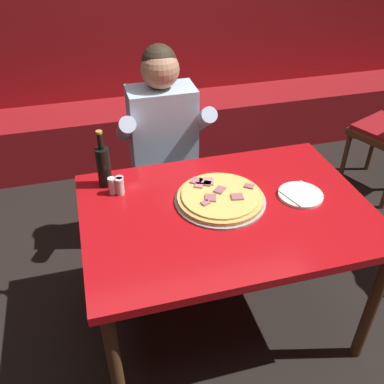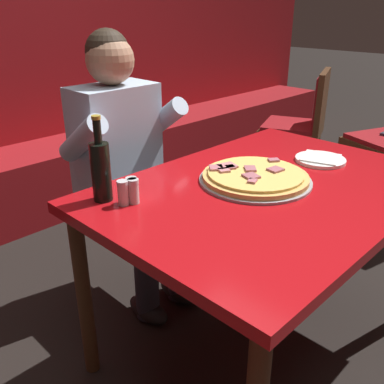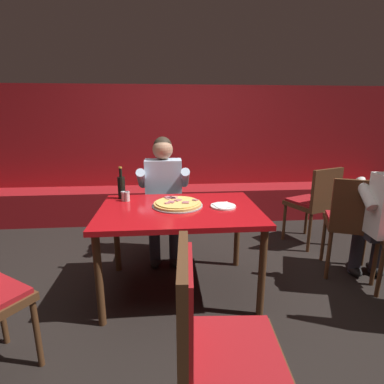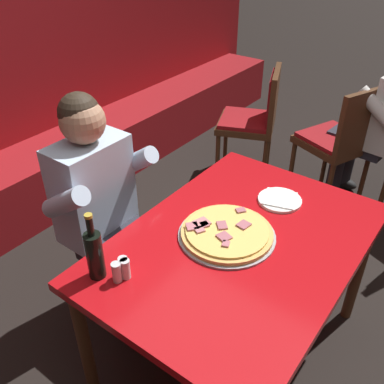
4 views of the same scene
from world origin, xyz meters
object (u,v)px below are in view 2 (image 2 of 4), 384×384
plate_white_paper (320,159)px  shaker_red_pepper_flakes (123,194)px  pizza (255,177)px  dining_chair_near_right (302,121)px  shaker_black_pepper (134,192)px  main_dining_table (269,204)px  diner_seated_blue_shirt (128,162)px  shaker_oregano (132,191)px  beer_bottle (101,169)px

plate_white_paper → shaker_red_pepper_flakes: bearing=163.6°
pizza → plate_white_paper: (0.38, -0.06, -0.01)m
pizza → dining_chair_near_right: bearing=24.9°
shaker_black_pepper → main_dining_table: bearing=-27.9°
diner_seated_blue_shirt → shaker_black_pepper: bearing=-125.4°
shaker_red_pepper_flakes → diner_seated_blue_shirt: 0.56m
plate_white_paper → main_dining_table: bearing=-179.6°
plate_white_paper → dining_chair_near_right: (1.23, 0.81, -0.21)m
main_dining_table → shaker_oregano: size_ratio=15.13×
main_dining_table → shaker_oregano: 0.53m
diner_seated_blue_shirt → shaker_oregano: bearing=-126.0°
plate_white_paper → shaker_red_pepper_flakes: (-0.85, 0.25, 0.03)m
shaker_black_pepper → beer_bottle: bearing=120.6°
shaker_black_pepper → diner_seated_blue_shirt: size_ratio=0.07×
main_dining_table → shaker_oregano: (-0.44, 0.25, 0.12)m
main_dining_table → shaker_red_pepper_flakes: bearing=152.4°
pizza → plate_white_paper: size_ratio=2.01×
shaker_black_pepper → plate_white_paper: bearing=-16.1°
main_dining_table → plate_white_paper: 0.37m
diner_seated_blue_shirt → dining_chair_near_right: (1.73, 0.12, -0.15)m
shaker_black_pepper → shaker_red_pepper_flakes: bearing=156.5°
pizza → shaker_black_pepper: size_ratio=4.91×
beer_bottle → diner_seated_blue_shirt: 0.54m
main_dining_table → shaker_black_pepper: (-0.45, 0.24, 0.12)m
pizza → main_dining_table: bearing=-78.9°
diner_seated_blue_shirt → shaker_red_pepper_flakes: bearing=-129.0°
pizza → shaker_red_pepper_flakes: shaker_red_pepper_flakes is taller
shaker_red_pepper_flakes → diner_seated_blue_shirt: size_ratio=0.07×
beer_bottle → diner_seated_blue_shirt: size_ratio=0.23×
shaker_red_pepper_flakes → main_dining_table: bearing=-27.6°
plate_white_paper → shaker_oregano: shaker_oregano is taller
pizza → shaker_red_pepper_flakes: size_ratio=4.91×
beer_bottle → shaker_black_pepper: 0.13m
shaker_red_pepper_flakes → shaker_black_pepper: (0.03, -0.01, 0.00)m
main_dining_table → beer_bottle: 0.64m
beer_bottle → shaker_red_pepper_flakes: 0.11m
plate_white_paper → shaker_red_pepper_flakes: shaker_red_pepper_flakes is taller
dining_chair_near_right → shaker_oregano: bearing=-164.8°
plate_white_paper → beer_bottle: 0.94m
shaker_red_pepper_flakes → dining_chair_near_right: dining_chair_near_right is taller
plate_white_paper → shaker_oregano: (-0.81, 0.25, 0.03)m
shaker_oregano → pizza: bearing=-23.8°
diner_seated_blue_shirt → dining_chair_near_right: size_ratio=1.37×
main_dining_table → beer_bottle: size_ratio=4.46×
beer_bottle → dining_chair_near_right: 2.18m
pizza → dining_chair_near_right: 1.79m
plate_white_paper → diner_seated_blue_shirt: (-0.50, 0.68, -0.06)m
main_dining_table → plate_white_paper: size_ratio=6.20×
shaker_red_pepper_flakes → shaker_oregano: 0.04m
plate_white_paper → diner_seated_blue_shirt: diner_seated_blue_shirt is taller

